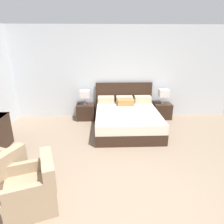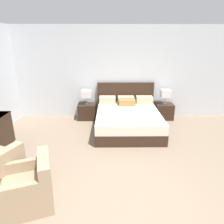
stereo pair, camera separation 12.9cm
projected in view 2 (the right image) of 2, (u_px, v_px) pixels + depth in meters
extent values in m
plane|color=#84705B|center=(122.00, 210.00, 2.89)|extent=(11.65, 11.65, 0.00)
cube|color=silver|center=(115.00, 73.00, 6.11)|extent=(7.30, 0.06, 2.77)
cube|color=#332116|center=(128.00, 125.00, 5.48)|extent=(1.68, 1.99, 0.28)
cube|color=beige|center=(128.00, 116.00, 5.40)|extent=(1.67, 1.97, 0.24)
cube|color=#332116|center=(125.00, 100.00, 6.31)|extent=(1.75, 0.05, 1.11)
cube|color=#C6B28E|center=(107.00, 100.00, 6.09)|extent=(0.49, 0.28, 0.20)
cube|color=#C6B28E|center=(126.00, 100.00, 6.10)|extent=(0.49, 0.28, 0.20)
cube|color=#C6B28E|center=(144.00, 100.00, 6.11)|extent=(0.49, 0.28, 0.20)
cube|color=#A87A42|center=(127.00, 103.00, 5.85)|extent=(0.47, 0.22, 0.18)
cube|color=#332116|center=(87.00, 112.00, 6.21)|extent=(0.53, 0.42, 0.48)
cube|color=black|center=(86.00, 112.00, 6.00)|extent=(0.45, 0.01, 0.21)
cube|color=#332116|center=(164.00, 111.00, 6.23)|extent=(0.53, 0.42, 0.48)
cube|color=black|center=(166.00, 112.00, 6.02)|extent=(0.45, 0.01, 0.21)
cylinder|color=#B7B7BC|center=(87.00, 104.00, 6.12)|extent=(0.11, 0.11, 0.02)
cylinder|color=#B7B7BC|center=(87.00, 100.00, 6.09)|extent=(0.02, 0.02, 0.21)
cube|color=silver|center=(86.00, 94.00, 6.01)|extent=(0.28, 0.28, 0.22)
cylinder|color=#B7B7BC|center=(165.00, 104.00, 6.15)|extent=(0.11, 0.11, 0.02)
cylinder|color=#B7B7BC|center=(165.00, 100.00, 6.11)|extent=(0.02, 0.02, 0.21)
cube|color=silver|center=(166.00, 93.00, 6.04)|extent=(0.28, 0.28, 0.22)
cube|color=#9E8466|center=(4.00, 162.00, 3.03)|extent=(0.42, 0.69, 0.36)
cube|color=#9E8466|center=(8.00, 154.00, 3.42)|extent=(0.61, 0.33, 0.18)
cube|color=#9E8466|center=(28.00, 193.00, 2.94)|extent=(0.86, 0.86, 0.40)
cube|color=#9E8466|center=(44.00, 167.00, 2.90)|extent=(0.37, 0.70, 0.36)
cube|color=#9E8466|center=(24.00, 190.00, 2.58)|extent=(0.62, 0.29, 0.18)
cube|color=#9E8466|center=(26.00, 165.00, 3.10)|extent=(0.62, 0.29, 0.18)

